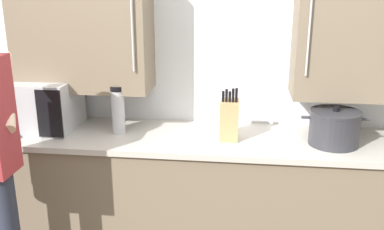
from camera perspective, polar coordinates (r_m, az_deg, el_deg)
back_wall_tiled at (r=2.83m, az=3.87°, el=9.35°), size 3.55×0.44×2.80m
counter_unit at (r=2.88m, az=3.14°, el=-11.49°), size 3.15×0.61×0.92m
microwave_oven at (r=2.99m, az=-20.62°, el=1.34°), size 0.56×0.78×0.32m
thermos_flask at (r=2.74m, az=-9.64°, el=0.71°), size 0.09×0.09×0.30m
stock_pot at (r=2.66m, az=18.10°, el=-1.59°), size 0.39×0.29×0.23m
knife_block at (r=2.62m, az=4.89°, el=-0.57°), size 0.11×0.15×0.32m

